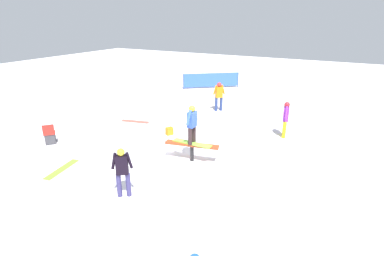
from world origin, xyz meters
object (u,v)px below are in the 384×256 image
Objects in this scene: bystander_orange at (219,95)px; folding_chair at (50,134)px; bystander_black at (122,170)px; loose_snowboard_lime at (62,169)px; bystander_purple at (286,118)px; backpack_on_snow at (169,131)px; loose_snowboard_coral at (135,121)px; rail_feature at (192,146)px; main_rider_on_rail at (192,125)px.

folding_chair is at bearing -160.53° from bystander_orange.
bystander_black is 3.11m from loose_snowboard_lime.
bystander_purple is 4.66× the size of backpack_on_snow.
loose_snowboard_coral is (-3.89, 5.40, -0.85)m from bystander_black.
bystander_black is 0.96× the size of bystander_orange.
bystander_purple is at bearing 178.08° from loose_snowboard_coral.
loose_snowboard_coral is at bearing -159.14° from folding_chair.
folding_chair reaches higher than loose_snowboard_coral.
bystander_purple is at bearing 31.81° from bystander_black.
backpack_on_snow is at bearing -75.16° from bystander_purple.
bystander_purple reaches higher than loose_snowboard_coral.
bystander_purple is at bearing -69.44° from bystander_orange.
loose_snowboard_lime is at bearing -155.17° from rail_feature.
rail_feature reaches higher than backpack_on_snow.
loose_snowboard_lime is at bearing -142.95° from main_rider_on_rail.
folding_chair is at bearing -166.36° from main_rider_on_rail.
main_rider_on_rail is 0.94× the size of bystander_purple.
bystander_purple is 9.96m from folding_chair.
rail_feature is 0.83m from main_rider_on_rail.
folding_chair is at bearing -68.03° from bystander_purple.
backpack_on_snow is (-2.10, 1.77, -1.23)m from main_rider_on_rail.
folding_chair is at bearing 56.46° from loose_snowboard_coral.
bystander_purple is (3.13, 6.93, 0.03)m from bystander_black.
main_rider_on_rail is 4.78m from loose_snowboard_lime.
rail_feature is at bearing -99.36° from backpack_on_snow.
folding_chair is at bearing 48.70° from loose_snowboard_lime.
bystander_orange is at bearing -23.68° from loose_snowboard_lime.
loose_snowboard_coral is 2.55m from backpack_on_snow.
loose_snowboard_coral is at bearing -0.97° from loose_snowboard_lime.
bystander_purple is 5.10m from backpack_on_snow.
backpack_on_snow is (2.46, -0.66, 0.16)m from loose_snowboard_coral.
bystander_orange is 9.18m from loose_snowboard_lime.
bystander_black reaches higher than rail_feature.
bystander_purple is at bearing 58.22° from main_rider_on_rail.
folding_chair reaches higher than rail_feature.
main_rider_on_rail reaches higher than bystander_black.
rail_feature is 1.32× the size of loose_snowboard_lime.
bystander_orange is at bearing 62.06° from bystander_black.
folding_chair is (-8.37, -5.38, -0.48)m from bystander_purple.
folding_chair reaches higher than loose_snowboard_lime.
main_rider_on_rail is (0.00, 0.00, 0.83)m from rail_feature.
bystander_orange reaches higher than loose_snowboard_lime.
main_rider_on_rail reaches higher than bystander_purple.
bystander_purple reaches higher than loose_snowboard_lime.
rail_feature reaches higher than loose_snowboard_lime.
loose_snowboard_lime is (-2.03, -8.91, -0.89)m from bystander_orange.
loose_snowboard_coral is at bearing 105.75° from backpack_on_snow.
bystander_orange is 4.83m from loose_snowboard_coral.
bystander_orange is (-1.62, 6.16, 0.33)m from rail_feature.
loose_snowboard_lime is 1.71× the size of folding_chair.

